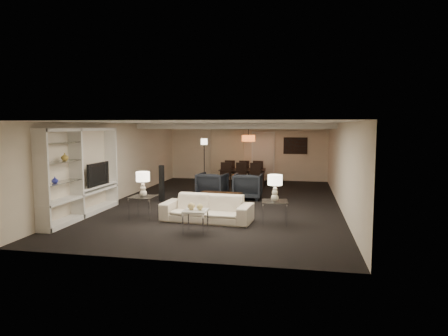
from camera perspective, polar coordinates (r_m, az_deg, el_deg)
floor at (r=12.56m, az=0.00°, el=-5.00°), size 11.00×11.00×0.00m
ceiling at (r=12.33m, az=0.00°, el=6.48°), size 7.00×11.00×0.02m
wall_back at (r=17.80m, az=3.37°, el=2.30°), size 7.00×0.02×2.50m
wall_front at (r=7.10m, az=-8.48°, el=-3.35°), size 7.00×0.02×2.50m
wall_left at (r=13.49m, az=-14.76°, el=0.93°), size 0.02×11.00×2.50m
wall_right at (r=12.21m, az=16.34°, el=0.37°), size 0.02×11.00×2.50m
ceiling_soffit at (r=15.78m, az=2.43°, el=6.01°), size 7.00×4.00×0.20m
curtains at (r=17.86m, az=0.47°, el=2.16°), size 1.50×0.12×2.40m
door at (r=17.70m, az=5.60°, el=1.61°), size 0.90×0.05×2.10m
painting at (r=17.59m, az=10.17°, el=3.15°), size 0.95×0.04×0.65m
media_unit at (r=11.13m, az=-19.66°, el=-0.65°), size 0.38×3.40×2.35m
pendant_light at (r=15.75m, az=3.50°, el=4.26°), size 0.52×0.52×0.24m
sofa at (r=10.12m, az=-2.45°, el=-5.78°), size 2.34×1.09×0.66m
coffee_table at (r=11.68m, az=-0.63°, el=-4.73°), size 1.28×0.80×0.45m
armchair_left at (r=13.41m, az=-1.68°, el=-2.47°), size 1.01×1.03×0.84m
armchair_right at (r=13.20m, az=3.41°, el=-2.62°), size 0.91×0.93×0.84m
side_table_left at (r=10.65m, az=-11.43°, el=-5.53°), size 0.64×0.64×0.58m
side_table_right at (r=9.88m, az=7.24°, el=-6.35°), size 0.68×0.68×0.58m
table_lamp_left at (r=10.54m, az=-11.50°, el=-2.27°), size 0.38×0.38×0.64m
table_lamp_right at (r=9.77m, az=7.29°, el=-2.84°), size 0.36×0.36×0.64m
marble_table at (r=9.10m, az=-4.07°, el=-7.60°), size 0.52×0.52×0.52m
gold_gourd_a at (r=9.05m, az=-4.70°, el=-5.46°), size 0.17×0.17×0.17m
gold_gourd_b at (r=9.00m, az=-3.47°, el=-5.58°), size 0.15×0.15×0.15m
television at (r=11.64m, az=-18.01°, el=-0.83°), size 1.11×0.15×0.64m
vase_blue at (r=10.15m, az=-23.02°, el=-1.59°), size 0.15×0.15×0.16m
vase_amber at (r=10.46m, az=-21.80°, el=1.50°), size 0.18×0.18×0.19m
floor_speaker at (r=12.88m, az=-8.89°, el=-2.17°), size 0.15×0.15×1.16m
dining_table at (r=16.22m, az=2.66°, el=-1.34°), size 1.92×1.16×0.65m
chair_nl at (r=15.66m, az=0.15°, el=-1.01°), size 0.46×0.46×0.97m
chair_nm at (r=15.56m, az=2.32°, el=-1.06°), size 0.49×0.49×0.97m
chair_nr at (r=15.48m, az=4.51°, el=-1.11°), size 0.49×0.49×0.97m
chair_fl at (r=16.93m, az=0.97°, el=-0.48°), size 0.45×0.45×0.97m
chair_fm at (r=16.84m, az=2.98°, el=-0.53°), size 0.46×0.46×0.97m
chair_fr at (r=16.77m, az=5.01°, el=-0.57°), size 0.50×0.50×0.97m
floor_lamp at (r=16.79m, az=-2.84°, el=1.01°), size 0.29×0.29×1.87m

